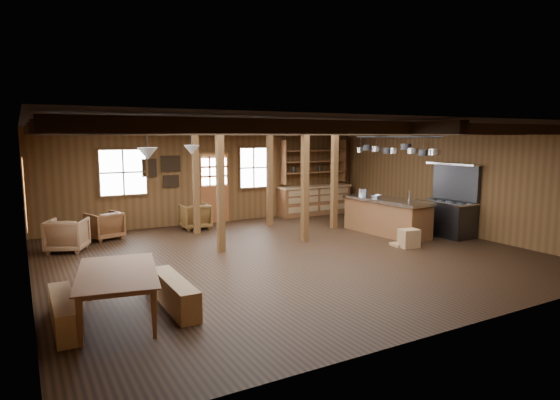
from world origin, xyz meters
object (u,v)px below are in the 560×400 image
object	(u,v)px
commercial_range	(447,212)
dining_table	(121,294)
armchair_b	(195,216)
armchair_c	(67,235)
kitchen_island	(386,216)
armchair_a	(105,226)

from	to	relation	value
commercial_range	dining_table	world-z (taller)	commercial_range
armchair_b	armchair_c	size ratio (longest dim) A/B	0.95
kitchen_island	armchair_b	xyz separation A→B (m)	(-4.19, 3.12, -0.13)
dining_table	armchair_c	size ratio (longest dim) A/B	2.34
kitchen_island	armchair_c	size ratio (longest dim) A/B	3.14
kitchen_island	armchair_c	bearing A→B (deg)	160.50
dining_table	armchair_a	bearing A→B (deg)	3.84
armchair_b	kitchen_island	bearing A→B (deg)	144.50
dining_table	kitchen_island	bearing A→B (deg)	-60.18
kitchen_island	armchair_a	world-z (taller)	kitchen_island
kitchen_island	dining_table	size ratio (longest dim) A/B	1.34
commercial_range	armchair_b	distance (m)	6.79
armchair_b	armchair_c	world-z (taller)	armchair_c
commercial_range	armchair_c	size ratio (longest dim) A/B	2.31
commercial_range	armchair_a	distance (m)	8.79
dining_table	armchair_b	size ratio (longest dim) A/B	2.47
armchair_c	armchair_b	bearing A→B (deg)	-138.61
kitchen_island	commercial_range	distance (m)	1.57
dining_table	armchair_c	xyz separation A→B (m)	(-0.30, 4.59, 0.03)
commercial_range	armchair_c	xyz separation A→B (m)	(-8.85, 2.92, -0.24)
armchair_b	dining_table	bearing A→B (deg)	62.85
armchair_a	armchair_c	xyz separation A→B (m)	(-0.93, -0.90, 0.02)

